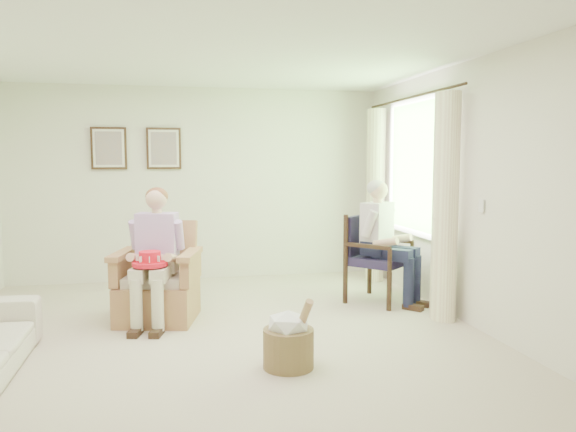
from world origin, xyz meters
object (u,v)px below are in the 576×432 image
at_px(wicker_armchair, 158,289).
at_px(person_dark, 382,233).
at_px(red_hat, 150,260).
at_px(person_wicker, 156,247).
at_px(wood_armchair, 376,254).
at_px(hatbox, 289,339).

distance_m(wicker_armchair, person_dark, 2.53).
bearing_deg(person_dark, red_hat, 148.64).
distance_m(person_wicker, red_hat, 0.23).
bearing_deg(wicker_armchair, wood_armchair, 20.28).
height_order(person_dark, hatbox, person_dark).
xyz_separation_m(person_wicker, red_hat, (-0.06, -0.20, -0.10)).
distance_m(wicker_armchair, person_wicker, 0.47).
bearing_deg(wood_armchair, person_wicker, 148.06).
xyz_separation_m(person_dark, red_hat, (-2.54, -0.47, -0.14)).
height_order(wicker_armchair, red_hat, wicker_armchair).
distance_m(wicker_armchair, red_hat, 0.49).
bearing_deg(hatbox, person_dark, 50.09).
bearing_deg(wicker_armchair, hatbox, -43.90).
height_order(person_wicker, hatbox, person_wicker).
xyz_separation_m(wicker_armchair, hatbox, (1.03, -1.59, -0.09)).
relative_size(person_wicker, person_dark, 0.97).
bearing_deg(person_dark, person_wicker, 144.36).
bearing_deg(person_dark, wicker_armchair, 141.32).
bearing_deg(wood_armchair, person_dark, -131.95).
relative_size(wicker_armchair, hatbox, 1.69).
bearing_deg(hatbox, person_wicker, 125.15).
bearing_deg(wicker_armchair, person_wicker, -76.74).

